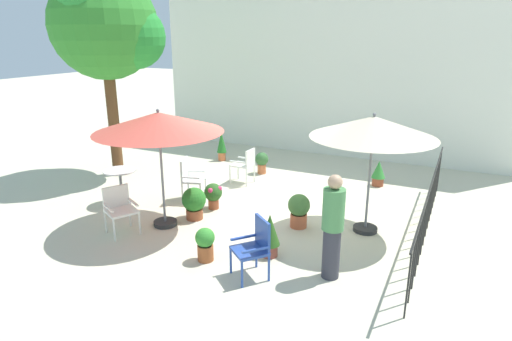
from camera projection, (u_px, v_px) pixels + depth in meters
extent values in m
plane|color=beige|center=(257.00, 206.00, 9.19)|extent=(60.00, 60.00, 0.00)
cube|color=white|center=(328.00, 71.00, 12.54)|extent=(10.72, 0.30, 4.88)
cube|color=black|center=(432.00, 184.00, 7.50)|extent=(0.03, 5.59, 0.03)
cylinder|color=black|center=(408.00, 284.00, 5.41)|extent=(0.02, 0.02, 1.00)
cylinder|color=black|center=(412.00, 270.00, 5.73)|extent=(0.02, 0.02, 1.00)
cylinder|color=black|center=(415.00, 257.00, 6.05)|extent=(0.02, 0.02, 1.00)
cylinder|color=black|center=(418.00, 246.00, 6.37)|extent=(0.02, 0.02, 1.00)
cylinder|color=black|center=(421.00, 236.00, 6.69)|extent=(0.02, 0.02, 1.00)
cylinder|color=black|center=(424.00, 227.00, 7.01)|extent=(0.02, 0.02, 1.00)
cylinder|color=black|center=(426.00, 218.00, 7.33)|extent=(0.02, 0.02, 1.00)
cylinder|color=black|center=(428.00, 211.00, 7.65)|extent=(0.02, 0.02, 1.00)
cylinder|color=black|center=(430.00, 203.00, 7.97)|extent=(0.02, 0.02, 1.00)
cylinder|color=black|center=(432.00, 197.00, 8.29)|extent=(0.02, 0.02, 1.00)
cylinder|color=black|center=(434.00, 191.00, 8.61)|extent=(0.02, 0.02, 1.00)
cylinder|color=black|center=(435.00, 185.00, 8.93)|extent=(0.02, 0.02, 1.00)
cylinder|color=black|center=(437.00, 180.00, 9.25)|extent=(0.02, 0.02, 1.00)
cylinder|color=black|center=(438.00, 175.00, 9.57)|extent=(0.02, 0.02, 1.00)
cylinder|color=black|center=(439.00, 171.00, 9.89)|extent=(0.02, 0.02, 1.00)
cylinder|color=brown|center=(114.00, 121.00, 10.87)|extent=(0.27, 0.27, 2.77)
sphere|color=#32872C|center=(104.00, 25.00, 10.19)|extent=(2.52, 2.52, 2.52)
sphere|color=#278D31|center=(133.00, 37.00, 10.22)|extent=(1.51, 1.51, 1.51)
sphere|color=#358537|center=(99.00, 20.00, 10.69)|extent=(1.38, 1.38, 1.38)
sphere|color=green|center=(87.00, 1.00, 9.50)|extent=(1.26, 1.26, 1.26)
cylinder|color=#2D2D2D|center=(365.00, 229.00, 8.01)|extent=(0.44, 0.44, 0.08)
cylinder|color=slate|center=(369.00, 176.00, 7.70)|extent=(0.04, 0.04, 2.13)
cone|color=beige|center=(373.00, 127.00, 7.44)|extent=(2.18, 2.18, 0.37)
sphere|color=slate|center=(374.00, 114.00, 7.37)|extent=(0.06, 0.06, 0.06)
cylinder|color=#2D2D2D|center=(165.00, 223.00, 8.26)|extent=(0.44, 0.44, 0.08)
cylinder|color=slate|center=(162.00, 171.00, 7.95)|extent=(0.04, 0.04, 2.15)
cone|color=#D55041|center=(159.00, 122.00, 7.68)|extent=(2.31, 2.31, 0.35)
sphere|color=slate|center=(158.00, 110.00, 7.62)|extent=(0.06, 0.06, 0.06)
cylinder|color=silver|center=(120.00, 171.00, 9.09)|extent=(0.68, 0.68, 0.02)
cylinder|color=slate|center=(121.00, 187.00, 9.20)|extent=(0.06, 0.06, 0.73)
cylinder|color=slate|center=(123.00, 203.00, 9.31)|extent=(0.37, 0.37, 0.03)
cube|color=silver|center=(194.00, 180.00, 9.35)|extent=(0.56, 0.60, 0.04)
cube|color=silver|center=(184.00, 169.00, 9.31)|extent=(0.19, 0.46, 0.44)
cube|color=silver|center=(191.00, 178.00, 9.11)|extent=(0.38, 0.16, 0.03)
cube|color=silver|center=(196.00, 171.00, 9.53)|extent=(0.38, 0.16, 0.03)
cylinder|color=silver|center=(201.00, 195.00, 9.19)|extent=(0.04, 0.04, 0.45)
cylinder|color=silver|center=(206.00, 187.00, 9.62)|extent=(0.04, 0.04, 0.45)
cylinder|color=silver|center=(182.00, 194.00, 9.24)|extent=(0.04, 0.04, 0.45)
cylinder|color=silver|center=(188.00, 187.00, 9.67)|extent=(0.04, 0.04, 0.45)
cube|color=white|center=(121.00, 211.00, 7.79)|extent=(0.67, 0.67, 0.04)
cube|color=white|center=(116.00, 196.00, 7.90)|extent=(0.25, 0.44, 0.39)
cube|color=white|center=(108.00, 208.00, 7.63)|extent=(0.41, 0.24, 0.03)
cube|color=white|center=(133.00, 202.00, 7.89)|extent=(0.41, 0.24, 0.03)
cylinder|color=white|center=(114.00, 230.00, 7.55)|extent=(0.04, 0.04, 0.41)
cylinder|color=white|center=(140.00, 224.00, 7.82)|extent=(0.04, 0.04, 0.41)
cylinder|color=white|center=(106.00, 222.00, 7.90)|extent=(0.04, 0.04, 0.41)
cylinder|color=white|center=(130.00, 216.00, 8.16)|extent=(0.04, 0.04, 0.41)
cube|color=#294A9E|center=(249.00, 251.00, 6.37)|extent=(0.66, 0.66, 0.04)
cube|color=#294A9E|center=(262.00, 233.00, 6.38)|extent=(0.37, 0.32, 0.46)
cube|color=#294A9E|center=(244.00, 237.00, 6.53)|extent=(0.29, 0.34, 0.03)
cube|color=#294A9E|center=(256.00, 250.00, 6.15)|extent=(0.29, 0.34, 0.03)
cylinder|color=#294A9E|center=(231.00, 261.00, 6.55)|extent=(0.04, 0.04, 0.41)
cylinder|color=#294A9E|center=(242.00, 275.00, 6.17)|extent=(0.04, 0.04, 0.41)
cylinder|color=#294A9E|center=(256.00, 255.00, 6.72)|extent=(0.04, 0.04, 0.41)
cylinder|color=#294A9E|center=(269.00, 268.00, 6.34)|extent=(0.04, 0.04, 0.41)
cube|color=white|center=(242.00, 165.00, 10.47)|extent=(0.51, 0.45, 0.04)
cube|color=white|center=(250.00, 157.00, 10.31)|extent=(0.06, 0.41, 0.39)
cube|color=white|center=(246.00, 158.00, 10.60)|extent=(0.45, 0.06, 0.03)
cube|color=white|center=(238.00, 162.00, 10.28)|extent=(0.45, 0.06, 0.03)
cylinder|color=white|center=(238.00, 171.00, 10.81)|extent=(0.04, 0.04, 0.43)
cylinder|color=white|center=(230.00, 175.00, 10.49)|extent=(0.04, 0.04, 0.43)
cylinder|color=white|center=(254.00, 173.00, 10.60)|extent=(0.04, 0.04, 0.43)
cylinder|color=white|center=(246.00, 178.00, 10.28)|extent=(0.04, 0.04, 0.43)
cylinder|color=#BA5A38|center=(298.00, 220.00, 8.15)|extent=(0.31, 0.31, 0.26)
cylinder|color=#382819|center=(299.00, 214.00, 8.12)|extent=(0.27, 0.27, 0.02)
sphere|color=#477637|center=(299.00, 205.00, 8.06)|extent=(0.41, 0.41, 0.41)
cylinder|color=#D06B3D|center=(222.00, 156.00, 12.46)|extent=(0.21, 0.21, 0.24)
cylinder|color=#382819|center=(222.00, 153.00, 12.42)|extent=(0.19, 0.19, 0.02)
cone|color=#267226|center=(222.00, 142.00, 12.33)|extent=(0.27, 0.27, 0.62)
cylinder|color=brown|center=(195.00, 214.00, 8.52)|extent=(0.33, 0.33, 0.20)
cylinder|color=#382819|center=(194.00, 209.00, 8.49)|extent=(0.29, 0.29, 0.02)
sphere|color=#266F23|center=(194.00, 199.00, 8.43)|extent=(0.47, 0.47, 0.47)
cylinder|color=brown|center=(270.00, 250.00, 7.09)|extent=(0.26, 0.26, 0.21)
cylinder|color=#382819|center=(270.00, 245.00, 7.06)|extent=(0.23, 0.23, 0.02)
cone|color=#2C5B1D|center=(270.00, 229.00, 6.98)|extent=(0.33, 0.33, 0.52)
cylinder|color=#9B4B2E|center=(214.00, 204.00, 9.02)|extent=(0.22, 0.22, 0.20)
cylinder|color=#382819|center=(213.00, 200.00, 8.99)|extent=(0.19, 0.19, 0.02)
sphere|color=#285721|center=(213.00, 192.00, 8.94)|extent=(0.37, 0.37, 0.37)
sphere|color=#D63161|center=(219.00, 189.00, 8.89)|extent=(0.11, 0.11, 0.11)
sphere|color=#D63161|center=(210.00, 190.00, 8.78)|extent=(0.10, 0.10, 0.10)
sphere|color=#D63161|center=(219.00, 193.00, 9.01)|extent=(0.07, 0.07, 0.07)
sphere|color=#D63161|center=(214.00, 187.00, 9.05)|extent=(0.09, 0.09, 0.09)
cylinder|color=brown|center=(378.00, 182.00, 10.38)|extent=(0.27, 0.27, 0.20)
cylinder|color=#382819|center=(378.00, 178.00, 10.35)|extent=(0.24, 0.24, 0.02)
cone|color=#338935|center=(379.00, 169.00, 10.29)|extent=(0.32, 0.32, 0.41)
cylinder|color=#C0663C|center=(262.00, 169.00, 11.29)|extent=(0.22, 0.22, 0.24)
cylinder|color=#382819|center=(262.00, 165.00, 11.26)|extent=(0.19, 0.19, 0.02)
sphere|color=#326130|center=(262.00, 159.00, 11.21)|extent=(0.34, 0.34, 0.34)
cylinder|color=#9F522A|center=(206.00, 253.00, 6.94)|extent=(0.26, 0.26, 0.26)
cylinder|color=#382819|center=(205.00, 246.00, 6.91)|extent=(0.23, 0.23, 0.02)
sphere|color=#368E2F|center=(205.00, 238.00, 6.86)|extent=(0.31, 0.31, 0.31)
cylinder|color=#33333D|center=(331.00, 253.00, 6.40)|extent=(0.26, 0.26, 0.78)
cylinder|color=#4B8B4F|center=(334.00, 209.00, 6.19)|extent=(0.37, 0.37, 0.61)
sphere|color=tan|center=(335.00, 182.00, 6.06)|extent=(0.21, 0.21, 0.21)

